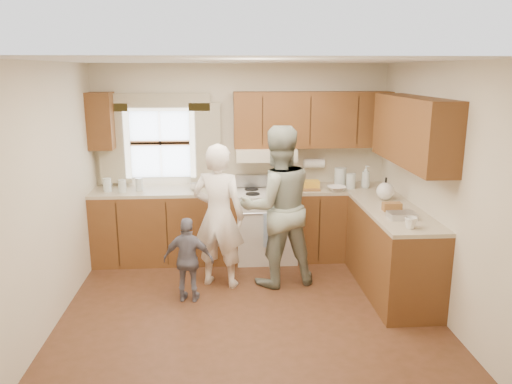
{
  "coord_description": "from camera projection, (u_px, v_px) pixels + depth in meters",
  "views": [
    {
      "loc": [
        -0.25,
        -4.75,
        2.42
      ],
      "look_at": [
        0.1,
        0.4,
        1.15
      ],
      "focal_mm": 35.0,
      "sensor_mm": 36.0,
      "label": 1
    }
  ],
  "objects": [
    {
      "name": "woman_right",
      "position": [
        277.0,
        207.0,
        5.62
      ],
      "size": [
        1.02,
        0.87,
        1.83
      ],
      "primitive_type": "imported",
      "rotation": [
        0.0,
        0.0,
        3.36
      ],
      "color": "#2A422C",
      "rests_on": "ground"
    },
    {
      "name": "room",
      "position": [
        249.0,
        192.0,
        4.9
      ],
      "size": [
        3.8,
        3.8,
        3.8
      ],
      "color": "#452915",
      "rests_on": "ground"
    },
    {
      "name": "stove",
      "position": [
        266.0,
        224.0,
        6.5
      ],
      "size": [
        0.76,
        0.67,
        1.07
      ],
      "color": "silver",
      "rests_on": "ground"
    },
    {
      "name": "woman_left",
      "position": [
        219.0,
        216.0,
        5.59
      ],
      "size": [
        0.7,
        0.57,
        1.64
      ],
      "primitive_type": "imported",
      "rotation": [
        0.0,
        0.0,
        2.81
      ],
      "color": "white",
      "rests_on": "ground"
    },
    {
      "name": "child",
      "position": [
        189.0,
        260.0,
        5.27
      ],
      "size": [
        0.57,
        0.32,
        0.92
      ],
      "primitive_type": "imported",
      "rotation": [
        0.0,
        0.0,
        2.96
      ],
      "color": "slate",
      "rests_on": "ground"
    },
    {
      "name": "kitchen_fixtures",
      "position": [
        294.0,
        203.0,
        6.08
      ],
      "size": [
        3.8,
        2.25,
        2.15
      ],
      "color": "#40210D",
      "rests_on": "ground"
    }
  ]
}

